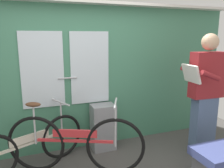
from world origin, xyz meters
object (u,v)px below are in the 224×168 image
at_px(passenger_reading_newspaper, 205,92).
at_px(bench_seat_corner, 222,165).
at_px(bicycle_near_door, 75,144).
at_px(trash_bin_by_wall, 103,127).
at_px(bicycle_leaning_behind, 30,146).

distance_m(passenger_reading_newspaper, bench_seat_corner, 1.04).
relative_size(bicycle_near_door, passenger_reading_newspaper, 0.92).
bearing_deg(trash_bin_by_wall, passenger_reading_newspaper, -25.04).
distance_m(bicycle_near_door, bench_seat_corner, 1.84).
xyz_separation_m(bicycle_near_door, bicycle_leaning_behind, (-0.55, 0.25, -0.05)).
bearing_deg(passenger_reading_newspaper, bench_seat_corner, 69.16).
height_order(bicycle_near_door, trash_bin_by_wall, bicycle_near_door).
xyz_separation_m(bicycle_near_door, bench_seat_corner, (1.62, -0.85, -0.16)).
distance_m(bicycle_leaning_behind, passenger_reading_newspaper, 2.57).
bearing_deg(bench_seat_corner, passenger_reading_newspaper, 66.32).
xyz_separation_m(bicycle_leaning_behind, bench_seat_corner, (2.17, -1.09, -0.11)).
distance_m(bicycle_leaning_behind, bench_seat_corner, 2.43).
relative_size(trash_bin_by_wall, bench_seat_corner, 1.03).
relative_size(bicycle_leaning_behind, passenger_reading_newspaper, 0.83).
distance_m(bicycle_near_door, trash_bin_by_wall, 0.73).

